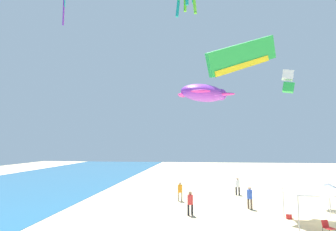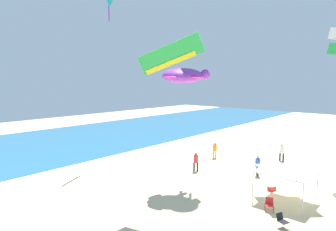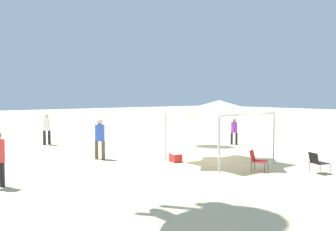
{
  "view_description": "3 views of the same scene",
  "coord_description": "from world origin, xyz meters",
  "px_view_note": "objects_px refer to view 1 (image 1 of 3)",
  "views": [
    {
      "loc": [
        -23.69,
        9.68,
        5.57
      ],
      "look_at": [
        -1.05,
        12.34,
        7.95
      ],
      "focal_mm": 29.1,
      "sensor_mm": 36.0,
      "label": 1
    },
    {
      "loc": [
        -23.15,
        -5.02,
        8.55
      ],
      "look_at": [
        -1.05,
        14.64,
        5.01
      ],
      "focal_mm": 30.23,
      "sensor_mm": 36.0,
      "label": 2
    },
    {
      "loc": [
        -14.04,
        13.33,
        2.98
      ],
      "look_at": [
        -3.06,
        4.65,
        2.19
      ],
      "focal_mm": 38.66,
      "sensor_mm": 36.0,
      "label": 3
    }
  ],
  "objects_px": {
    "kite_parafoil_green": "(242,56)",
    "person_far_stroller": "(190,201)",
    "cooler_box": "(289,216)",
    "kite_turtle_purple": "(204,93)",
    "person_near_umbrella": "(250,196)",
    "canopy_tent": "(314,188)",
    "person_watching_sky": "(180,190)",
    "person_by_tent": "(238,185)",
    "folding_chair_facing_ocean": "(328,226)",
    "beach_umbrella": "(328,186)",
    "kite_box_white": "(288,81)"
  },
  "relations": [
    {
      "from": "kite_parafoil_green",
      "to": "person_far_stroller",
      "type": "bearing_deg",
      "value": -91.67
    },
    {
      "from": "cooler_box",
      "to": "kite_turtle_purple",
      "type": "xyz_separation_m",
      "value": [
        -3.38,
        6.28,
        8.84
      ]
    },
    {
      "from": "person_far_stroller",
      "to": "person_near_umbrella",
      "type": "xyz_separation_m",
      "value": [
        2.66,
        -5.02,
        0.04
      ]
    },
    {
      "from": "canopy_tent",
      "to": "person_watching_sky",
      "type": "height_order",
      "value": "canopy_tent"
    },
    {
      "from": "canopy_tent",
      "to": "person_by_tent",
      "type": "distance_m",
      "value": 11.18
    },
    {
      "from": "person_near_umbrella",
      "to": "person_by_tent",
      "type": "height_order",
      "value": "person_near_umbrella"
    },
    {
      "from": "person_watching_sky",
      "to": "folding_chair_facing_ocean",
      "type": "bearing_deg",
      "value": -27.27
    },
    {
      "from": "person_watching_sky",
      "to": "beach_umbrella",
      "type": "bearing_deg",
      "value": 5.35
    },
    {
      "from": "person_far_stroller",
      "to": "cooler_box",
      "type": "bearing_deg",
      "value": 149.96
    },
    {
      "from": "beach_umbrella",
      "to": "kite_parafoil_green",
      "type": "bearing_deg",
      "value": 140.85
    },
    {
      "from": "cooler_box",
      "to": "person_watching_sky",
      "type": "height_order",
      "value": "person_watching_sky"
    },
    {
      "from": "kite_parafoil_green",
      "to": "kite_turtle_purple",
      "type": "bearing_deg",
      "value": -87.73
    },
    {
      "from": "person_far_stroller",
      "to": "kite_turtle_purple",
      "type": "distance_m",
      "value": 8.72
    },
    {
      "from": "beach_umbrella",
      "to": "person_near_umbrella",
      "type": "distance_m",
      "value": 6.74
    },
    {
      "from": "cooler_box",
      "to": "person_by_tent",
      "type": "height_order",
      "value": "person_by_tent"
    },
    {
      "from": "canopy_tent",
      "to": "person_watching_sky",
      "type": "distance_m",
      "value": 12.01
    },
    {
      "from": "canopy_tent",
      "to": "person_by_tent",
      "type": "height_order",
      "value": "canopy_tent"
    },
    {
      "from": "person_far_stroller",
      "to": "beach_umbrella",
      "type": "bearing_deg",
      "value": 164.99
    },
    {
      "from": "kite_turtle_purple",
      "to": "kite_box_white",
      "type": "relative_size",
      "value": 1.78
    },
    {
      "from": "person_near_umbrella",
      "to": "kite_box_white",
      "type": "height_order",
      "value": "kite_box_white"
    },
    {
      "from": "beach_umbrella",
      "to": "cooler_box",
      "type": "xyz_separation_m",
      "value": [
        -3.15,
        4.28,
        -1.81
      ]
    },
    {
      "from": "canopy_tent",
      "to": "kite_box_white",
      "type": "relative_size",
      "value": 1.44
    },
    {
      "from": "beach_umbrella",
      "to": "person_near_umbrella",
      "type": "xyz_separation_m",
      "value": [
        -0.51,
        6.66,
        -0.9
      ]
    },
    {
      "from": "canopy_tent",
      "to": "kite_parafoil_green",
      "type": "distance_m",
      "value": 11.43
    },
    {
      "from": "canopy_tent",
      "to": "beach_umbrella",
      "type": "bearing_deg",
      "value": -32.71
    },
    {
      "from": "beach_umbrella",
      "to": "kite_turtle_purple",
      "type": "height_order",
      "value": "kite_turtle_purple"
    },
    {
      "from": "kite_parafoil_green",
      "to": "kite_box_white",
      "type": "height_order",
      "value": "kite_box_white"
    },
    {
      "from": "folding_chair_facing_ocean",
      "to": "kite_box_white",
      "type": "bearing_deg",
      "value": 59.4
    },
    {
      "from": "person_near_umbrella",
      "to": "person_far_stroller",
      "type": "bearing_deg",
      "value": -99.12
    },
    {
      "from": "person_by_tent",
      "to": "kite_parafoil_green",
      "type": "bearing_deg",
      "value": -110.94
    },
    {
      "from": "kite_box_white",
      "to": "beach_umbrella",
      "type": "bearing_deg",
      "value": 41.71
    },
    {
      "from": "person_far_stroller",
      "to": "kite_parafoil_green",
      "type": "bearing_deg",
      "value": 83.13
    },
    {
      "from": "canopy_tent",
      "to": "cooler_box",
      "type": "relative_size",
      "value": 4.93
    },
    {
      "from": "cooler_box",
      "to": "kite_box_white",
      "type": "height_order",
      "value": "kite_box_white"
    },
    {
      "from": "canopy_tent",
      "to": "kite_turtle_purple",
      "type": "height_order",
      "value": "kite_turtle_purple"
    },
    {
      "from": "beach_umbrella",
      "to": "cooler_box",
      "type": "distance_m",
      "value": 5.61
    },
    {
      "from": "folding_chair_facing_ocean",
      "to": "kite_parafoil_green",
      "type": "bearing_deg",
      "value": -168.42
    },
    {
      "from": "person_near_umbrella",
      "to": "kite_box_white",
      "type": "bearing_deg",
      "value": 92.87
    },
    {
      "from": "cooler_box",
      "to": "kite_parafoil_green",
      "type": "height_order",
      "value": "kite_parafoil_green"
    },
    {
      "from": "cooler_box",
      "to": "kite_box_white",
      "type": "bearing_deg",
      "value": -20.6
    },
    {
      "from": "kite_box_white",
      "to": "cooler_box",
      "type": "bearing_deg",
      "value": -4.6
    },
    {
      "from": "person_far_stroller",
      "to": "folding_chair_facing_ocean",
      "type": "bearing_deg",
      "value": 127.66
    },
    {
      "from": "beach_umbrella",
      "to": "kite_parafoil_green",
      "type": "relative_size",
      "value": 0.59
    },
    {
      "from": "beach_umbrella",
      "to": "kite_turtle_purple",
      "type": "bearing_deg",
      "value": 121.75
    },
    {
      "from": "kite_box_white",
      "to": "folding_chair_facing_ocean",
      "type": "bearing_deg",
      "value": 8.66
    },
    {
      "from": "cooler_box",
      "to": "person_watching_sky",
      "type": "xyz_separation_m",
      "value": [
        5.21,
        8.58,
        0.88
      ]
    },
    {
      "from": "folding_chair_facing_ocean",
      "to": "kite_parafoil_green",
      "type": "xyz_separation_m",
      "value": [
        -3.8,
        5.46,
        9.83
      ]
    },
    {
      "from": "person_by_tent",
      "to": "kite_turtle_purple",
      "type": "xyz_separation_m",
      "value": [
        -12.48,
        3.74,
        7.93
      ]
    },
    {
      "from": "canopy_tent",
      "to": "person_far_stroller",
      "type": "bearing_deg",
      "value": 81.92
    },
    {
      "from": "person_watching_sky",
      "to": "person_by_tent",
      "type": "distance_m",
      "value": 7.18
    }
  ]
}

